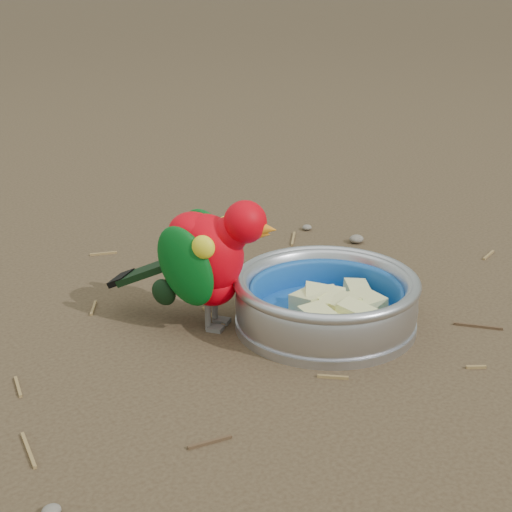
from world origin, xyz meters
TOP-DOWN VIEW (x-y plane):
  - ground at (0.00, 0.00)m, footprint 60.00×60.00m
  - food_bowl at (0.11, 0.07)m, footprint 0.21×0.21m
  - bowl_wall at (0.11, 0.07)m, footprint 0.21×0.21m
  - fruit_wedges at (0.11, 0.07)m, footprint 0.12×0.12m
  - lory_parrot at (0.01, 0.15)m, footprint 0.17×0.20m
  - ground_debris at (-0.05, 0.00)m, footprint 0.90×0.80m

SIDE VIEW (x-z plane):
  - ground at x=0.00m, z-range 0.00..0.00m
  - ground_debris at x=-0.05m, z-range 0.00..0.01m
  - food_bowl at x=0.11m, z-range 0.00..0.02m
  - fruit_wedges at x=0.11m, z-range 0.02..0.05m
  - bowl_wall at x=0.11m, z-range 0.02..0.06m
  - lory_parrot at x=0.01m, z-range 0.00..0.15m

